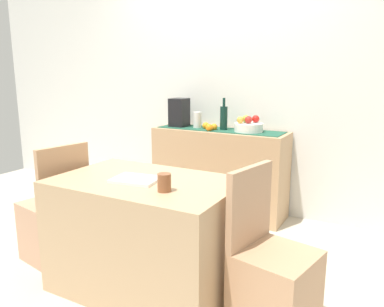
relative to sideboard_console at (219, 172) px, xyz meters
name	(u,v)px	position (x,y,z in m)	size (l,w,h in m)	color
ground_plane	(164,246)	(-0.07, -0.92, -0.43)	(6.40, 6.40, 0.02)	beige
room_wall_rear	(225,77)	(-0.07, 0.26, 0.93)	(6.40, 0.06, 2.70)	silver
sideboard_console	(219,172)	(0.00, 0.00, 0.00)	(1.33, 0.42, 0.85)	tan
table_runner	(220,130)	(0.00, 0.00, 0.43)	(1.25, 0.32, 0.01)	#1F503C
fruit_bowl	(249,127)	(0.30, 0.00, 0.47)	(0.27, 0.27, 0.08)	white
apple_upper	(246,119)	(0.26, 0.03, 0.54)	(0.07, 0.07, 0.07)	#99AC35
apple_front	(240,120)	(0.23, -0.06, 0.54)	(0.06, 0.06, 0.06)	gold
apple_right	(248,120)	(0.30, -0.02, 0.54)	(0.07, 0.07, 0.07)	#AB2721
apple_left	(256,119)	(0.34, 0.07, 0.54)	(0.07, 0.07, 0.07)	red
wine_bottle	(224,118)	(0.04, 0.00, 0.55)	(0.07, 0.07, 0.31)	#0F2F27
coffee_maker	(179,113)	(-0.46, 0.00, 0.57)	(0.16, 0.18, 0.29)	black
ceramic_vase	(197,120)	(-0.25, 0.00, 0.50)	(0.08, 0.08, 0.16)	silver
orange_loose_near_bowl	(214,127)	(-0.04, -0.05, 0.46)	(0.07, 0.07, 0.07)	orange
orange_loose_mid	(209,128)	(-0.05, -0.13, 0.46)	(0.07, 0.07, 0.07)	orange
orange_loose_end	(206,126)	(-0.14, -0.02, 0.46)	(0.07, 0.07, 0.07)	orange
dining_table	(147,235)	(0.17, -1.49, -0.05)	(1.15, 0.74, 0.74)	tan
open_book	(136,179)	(0.13, -1.53, 0.33)	(0.28, 0.21, 0.02)	white
coffee_cup	(164,183)	(0.40, -1.63, 0.37)	(0.08, 0.08, 0.10)	brown
chair_near_window	(56,225)	(-0.67, -1.49, -0.16)	(0.47, 0.47, 0.90)	tan
chair_by_corner	(273,283)	(1.01, -1.48, -0.16)	(0.47, 0.47, 0.90)	tan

